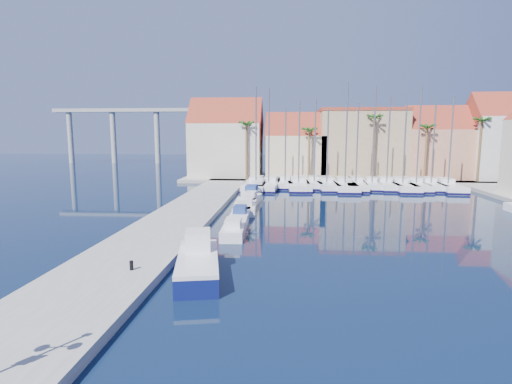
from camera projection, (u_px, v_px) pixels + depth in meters
The scene contains 37 objects.
ground at pixel (274, 271), 22.95m from camera, with size 260.00×260.00×0.00m, color black.
quay_west at pixel (182, 216), 36.96m from camera, with size 6.00×77.00×0.50m, color gray.
shore_north at pixel (342, 178), 69.45m from camera, with size 54.00×16.00×0.50m, color gray.
bollard at pixel (131, 265), 21.60m from camera, with size 0.21×0.21×0.51m, color black.
fishing_boat at pixel (198, 262), 22.17m from camera, with size 3.42×6.82×2.28m.
motorboat_west_0 at pixel (234, 229), 30.97m from camera, with size 1.87×5.29×1.40m.
motorboat_west_1 at pixel (240, 215), 36.44m from camera, with size 1.72×5.05×1.40m.
motorboat_west_2 at pixel (245, 206), 40.77m from camera, with size 2.53×6.91×1.40m.
motorboat_west_3 at pixel (252, 199), 45.34m from camera, with size 2.13×5.26×1.40m.
motorboat_west_4 at pixel (252, 191), 51.07m from camera, with size 2.35×6.17×1.40m.
motorboat_west_5 at pixel (258, 187), 55.77m from camera, with size 2.29×6.72×1.40m.
motorboat_west_6 at pixel (258, 182), 60.99m from camera, with size 2.02×5.74×1.40m.
sailboat_0 at pixel (257, 184), 57.88m from camera, with size 3.54×11.82×14.33m.
sailboat_1 at pixel (269, 184), 58.03m from camera, with size 3.96×11.69×14.09m.
sailboat_2 at pixel (285, 183), 59.25m from camera, with size 2.38×8.25×11.37m.
sailboat_3 at pixel (298, 184), 57.93m from camera, with size 3.58×11.75×12.54m.
sailboat_4 at pixel (314, 183), 58.90m from camera, with size 2.51×8.56×12.81m.
sailboat_5 at pixel (326, 184), 57.80m from camera, with size 3.47×10.58×11.27m.
sailboat_6 at pixel (344, 185), 56.90m from camera, with size 3.10×11.36×14.76m.
sailboat_7 at pixel (355, 184), 57.74m from camera, with size 3.63×10.95×12.14m.
sailboat_8 at pixel (372, 184), 57.52m from camera, with size 2.77×8.28×14.30m.
sailboat_9 at pixel (386, 184), 57.64m from camera, with size 2.76×9.71×12.98m.
sailboat_10 at pixel (401, 185), 56.73m from camera, with size 3.28×11.21×11.74m.
sailboat_11 at pixel (415, 185), 56.76m from camera, with size 3.07×9.95×14.59m.
sailboat_12 at pixel (430, 185), 57.19m from camera, with size 2.91×9.52×12.27m.
sailboat_13 at pixel (447, 186), 56.03m from camera, with size 3.52×10.56×12.88m.
building_0 at pixel (227, 141), 69.17m from camera, with size 12.30×9.00×13.50m.
building_1 at pixel (296, 149), 68.38m from camera, with size 10.30×8.00×11.00m.
building_2 at pixel (360, 143), 68.34m from camera, with size 14.20×10.20×11.50m.
building_3 at pixel (435, 146), 66.45m from camera, with size 10.30×8.00×12.00m.
building_4 at pixel (494, 139), 64.58m from camera, with size 8.30×8.00×14.00m.
palm_0 at pixel (246, 126), 63.55m from camera, with size 2.60×2.60×10.15m.
palm_1 at pixel (310, 132), 62.88m from camera, with size 2.60×2.60×9.15m.
palm_2 at pixel (375, 120), 61.80m from camera, with size 2.60×2.60×11.15m.
palm_3 at pixel (427, 129), 61.36m from camera, with size 2.60×2.60×9.65m.
palm_4 at pixel (482, 122), 60.58m from camera, with size 2.60×2.60×10.65m.
viaduct at pixel (138, 125), 105.49m from camera, with size 48.00×2.20×14.45m.
Camera 1 is at (0.75, -22.07, 7.81)m, focal length 28.00 mm.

